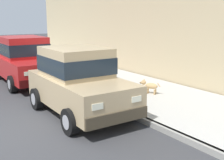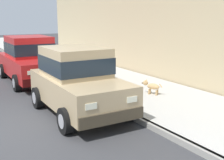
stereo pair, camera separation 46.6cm
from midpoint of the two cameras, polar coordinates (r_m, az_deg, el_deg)
ground_plane at (r=7.50m, az=-19.31°, el=-9.45°), size 80.00×80.00×0.00m
curb at (r=8.62m, az=1.98°, el=-5.40°), size 0.16×64.00×0.14m
sidewalk at (r=9.68m, az=10.98°, el=-3.63°), size 3.60×64.00×0.14m
car_tan_hatchback at (r=8.10m, az=-5.27°, el=0.03°), size 1.99×3.82×1.88m
car_red_sedan at (r=12.58m, az=-15.00°, el=4.11°), size 2.07×4.62×1.92m
dog_tan at (r=9.81m, az=9.21°, el=-1.18°), size 0.42×0.69×0.49m
building_facade at (r=13.98m, az=5.96°, el=11.13°), size 0.50×20.00×4.83m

